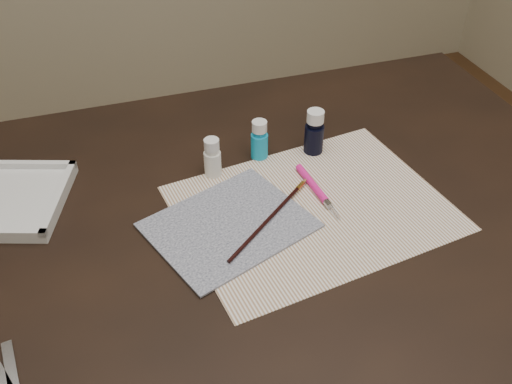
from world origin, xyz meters
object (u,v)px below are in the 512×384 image
object	(u,v)px
canvas	(229,225)
palette_tray	(7,199)
paper	(313,208)
paint_bottle_navy	(314,132)
paint_bottle_cyan	(259,140)
paint_bottle_white	(212,157)

from	to	relation	value
canvas	palette_tray	xyz separation A→B (m)	(-0.35, 0.18, 0.01)
paper	palette_tray	distance (m)	0.53
canvas	paint_bottle_navy	size ratio (longest dim) A/B	2.73
paint_bottle_cyan	paint_bottle_navy	world-z (taller)	paint_bottle_navy
paper	paint_bottle_white	xyz separation A→B (m)	(-0.14, 0.15, 0.04)
paper	paint_bottle_cyan	distance (m)	0.18
paint_bottle_white	palette_tray	xyz separation A→B (m)	(-0.36, 0.03, -0.03)
canvas	paint_bottle_navy	xyz separation A→B (m)	(0.22, 0.16, 0.04)
paint_bottle_navy	palette_tray	xyz separation A→B (m)	(-0.57, 0.02, -0.03)
palette_tray	paint_bottle_white	bearing A→B (deg)	-4.46
paint_bottle_cyan	paint_bottle_white	bearing A→B (deg)	-165.06
canvas	paint_bottle_navy	distance (m)	0.27
paint_bottle_white	paint_bottle_navy	xyz separation A→B (m)	(0.21, 0.01, 0.01)
paint_bottle_navy	paint_bottle_white	bearing A→B (deg)	-176.92
paint_bottle_white	palette_tray	distance (m)	0.37
paint_bottle_cyan	paint_bottle_navy	distance (m)	0.11
paper	paint_bottle_navy	world-z (taller)	paint_bottle_navy
paint_bottle_cyan	paint_bottle_navy	bearing A→B (deg)	-8.29
canvas	paint_bottle_cyan	xyz separation A→B (m)	(0.11, 0.17, 0.04)
paper	palette_tray	xyz separation A→B (m)	(-0.50, 0.18, 0.01)
paper	paint_bottle_white	world-z (taller)	paint_bottle_white
paint_bottle_white	paint_bottle_cyan	xyz separation A→B (m)	(0.10, 0.03, 0.00)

